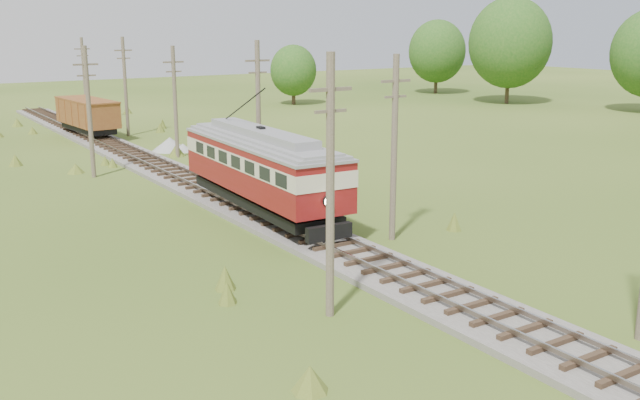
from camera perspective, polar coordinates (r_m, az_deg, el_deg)
railbed_main at (r=45.63m, az=-10.15°, el=1.37°), size 3.60×96.00×0.57m
streetcar at (r=36.86m, az=-4.70°, el=2.85°), size 3.86×13.81×6.27m
gondola at (r=67.53m, az=-18.11°, el=6.55°), size 3.58×9.02×2.93m
gravel_pile at (r=58.80m, az=-11.76°, el=4.36°), size 3.01×3.19×1.09m
utility_pole_r_2 at (r=32.83m, az=5.96°, el=4.26°), size 1.60×0.30×8.60m
utility_pole_r_3 at (r=43.56m, az=-4.94°, el=6.88°), size 1.60×0.30×9.00m
utility_pole_r_4 at (r=55.28m, az=-11.52°, el=7.78°), size 1.60×0.30×8.40m
utility_pole_r_5 at (r=67.60m, az=-15.31°, el=8.82°), size 1.60×0.30×8.90m
utility_pole_r_6 at (r=80.02m, az=-18.34°, el=9.23°), size 1.60×0.30×8.70m
utility_pole_l_a at (r=23.68m, az=0.83°, el=1.16°), size 1.60×0.30×9.00m
utility_pole_l_b at (r=49.16m, az=-17.99°, el=6.80°), size 1.60×0.30×8.60m
tree_right_4 at (r=96.45m, az=14.97°, el=12.06°), size 10.50×10.50×13.53m
tree_right_5 at (r=109.28m, az=9.34°, el=11.66°), size 8.40×8.40×10.82m
tree_mid_b at (r=92.29m, az=-2.15°, el=10.32°), size 5.88×5.88×7.57m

